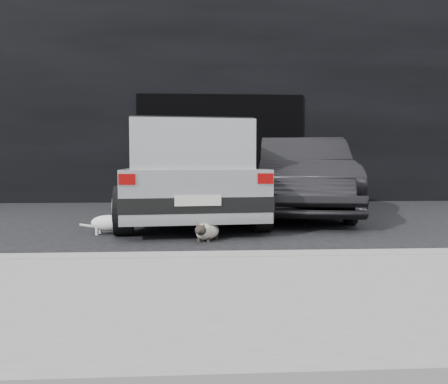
{
  "coord_description": "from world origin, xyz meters",
  "views": [
    {
      "loc": [
        0.47,
        -6.61,
        0.97
      ],
      "look_at": [
        0.78,
        -1.25,
        0.6
      ],
      "focal_mm": 35.0,
      "sensor_mm": 36.0,
      "label": 1
    }
  ],
  "objects": [
    {
      "name": "silver_hatchback",
      "position": [
        0.27,
        0.73,
        0.87
      ],
      "size": [
        2.46,
        4.48,
        1.59
      ],
      "rotation": [
        0.0,
        0.0,
        0.09
      ],
      "color": "silver",
      "rests_on": "ground"
    },
    {
      "name": "cat_siamese",
      "position": [
        0.56,
        -1.26,
        0.11
      ],
      "size": [
        0.41,
        0.7,
        0.25
      ],
      "rotation": [
        0.0,
        0.0,
        2.77
      ],
      "color": "beige",
      "rests_on": "ground"
    },
    {
      "name": "garage_opening",
      "position": [
        1.0,
        3.99,
        1.3
      ],
      "size": [
        4.0,
        0.1,
        2.6
      ],
      "primitive_type": "cube",
      "color": "black",
      "rests_on": "ground"
    },
    {
      "name": "curb",
      "position": [
        1.0,
        -2.6,
        0.06
      ],
      "size": [
        18.0,
        0.25,
        0.12
      ],
      "primitive_type": "cube",
      "color": "gray",
      "rests_on": "ground"
    },
    {
      "name": "building_facade",
      "position": [
        1.0,
        6.0,
        2.5
      ],
      "size": [
        34.0,
        4.0,
        5.0
      ],
      "primitive_type": "cube",
      "color": "black",
      "rests_on": "ground"
    },
    {
      "name": "sidewalk",
      "position": [
        1.0,
        -3.8,
        0.06
      ],
      "size": [
        18.0,
        2.2,
        0.11
      ],
      "primitive_type": "cube",
      "color": "gray",
      "rests_on": "ground"
    },
    {
      "name": "cat_white",
      "position": [
        -0.71,
        -0.72,
        0.17
      ],
      "size": [
        0.73,
        0.32,
        0.34
      ],
      "rotation": [
        0.0,
        0.0,
        -1.73
      ],
      "color": "white",
      "rests_on": "ground"
    },
    {
      "name": "ground",
      "position": [
        0.0,
        0.0,
        0.0
      ],
      "size": [
        80.0,
        80.0,
        0.0
      ],
      "primitive_type": "plane",
      "color": "black",
      "rests_on": "ground"
    },
    {
      "name": "second_car",
      "position": [
        2.39,
        1.36,
        0.72
      ],
      "size": [
        2.23,
        4.54,
        1.43
      ],
      "primitive_type": "imported",
      "rotation": [
        0.0,
        0.0,
        -0.17
      ],
      "color": "black",
      "rests_on": "ground"
    }
  ]
}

